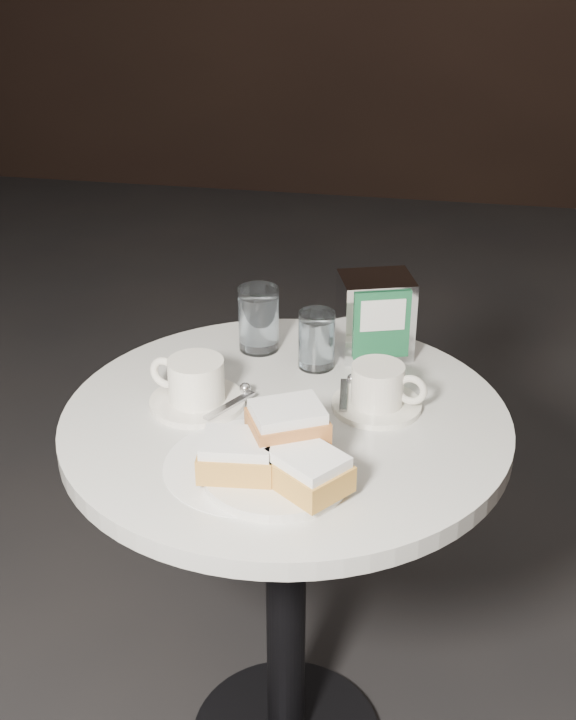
# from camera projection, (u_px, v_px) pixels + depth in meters

# --- Properties ---
(cafe_table) EXTENTS (0.70, 0.70, 0.74)m
(cafe_table) POSITION_uv_depth(u_px,v_px,m) (286.00, 516.00, 1.50)
(cafe_table) COLOR black
(cafe_table) RESTS_ON ground
(sugar_spill) EXTENTS (0.29, 0.29, 0.00)m
(sugar_spill) POSITION_uv_depth(u_px,v_px,m) (250.00, 465.00, 1.28)
(sugar_spill) COLOR white
(sugar_spill) RESTS_ON cafe_table
(beignet_plate) EXTENTS (0.24, 0.24, 0.10)m
(beignet_plate) POSITION_uv_depth(u_px,v_px,m) (277.00, 458.00, 1.23)
(beignet_plate) COLOR silver
(beignet_plate) RESTS_ON cafe_table
(coffee_cup_left) EXTENTS (0.18, 0.18, 0.08)m
(coffee_cup_left) POSITION_uv_depth(u_px,v_px,m) (196.00, 386.00, 1.42)
(coffee_cup_left) COLOR white
(coffee_cup_left) RESTS_ON cafe_table
(coffee_cup_right) EXTENTS (0.16, 0.16, 0.07)m
(coffee_cup_right) POSITION_uv_depth(u_px,v_px,m) (378.00, 390.00, 1.41)
(coffee_cup_right) COLOR silver
(coffee_cup_right) RESTS_ON cafe_table
(water_glass_left) EXTENTS (0.09, 0.09, 0.12)m
(water_glass_left) POSITION_uv_depth(u_px,v_px,m) (259.00, 320.00, 1.58)
(water_glass_left) COLOR white
(water_glass_left) RESTS_ON cafe_table
(water_glass_right) EXTENTS (0.07, 0.07, 0.10)m
(water_glass_right) POSITION_uv_depth(u_px,v_px,m) (317.00, 340.00, 1.52)
(water_glass_right) COLOR silver
(water_glass_right) RESTS_ON cafe_table
(napkin_dispenser) EXTENTS (0.15, 0.13, 0.14)m
(napkin_dispenser) POSITION_uv_depth(u_px,v_px,m) (375.00, 316.00, 1.56)
(napkin_dispenser) COLOR silver
(napkin_dispenser) RESTS_ON cafe_table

